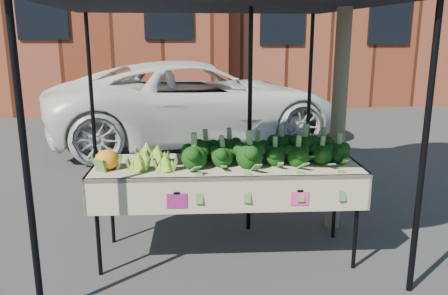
% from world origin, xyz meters
% --- Properties ---
extents(ground, '(90.00, 90.00, 0.00)m').
position_xyz_m(ground, '(0.00, 0.00, 0.00)').
color(ground, '#343437').
extents(table, '(2.45, 0.96, 0.90)m').
position_xyz_m(table, '(-0.06, 0.12, 0.45)').
color(table, beige).
rests_on(table, ground).
extents(canopy, '(3.16, 3.16, 2.74)m').
position_xyz_m(canopy, '(-0.10, 0.76, 1.37)').
color(canopy, black).
rests_on(canopy, ground).
extents(broccoli_heap, '(1.56, 0.59, 0.28)m').
position_xyz_m(broccoli_heap, '(0.30, 0.14, 1.04)').
color(broccoli_heap, black).
rests_on(broccoli_heap, table).
extents(romanesco_cluster, '(0.45, 0.59, 0.22)m').
position_xyz_m(romanesco_cluster, '(-0.72, 0.15, 1.01)').
color(romanesco_cluster, '#9CBA3A').
rests_on(romanesco_cluster, table).
extents(cauliflower_pair, '(0.22, 0.22, 0.20)m').
position_xyz_m(cauliflower_pair, '(-1.11, 0.07, 1.00)').
color(cauliflower_pair, orange).
rests_on(cauliflower_pair, table).
extents(street_tree, '(2.25, 2.25, 4.43)m').
position_xyz_m(street_tree, '(1.17, 0.63, 2.21)').
color(street_tree, '#1E4C14').
rests_on(street_tree, ground).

